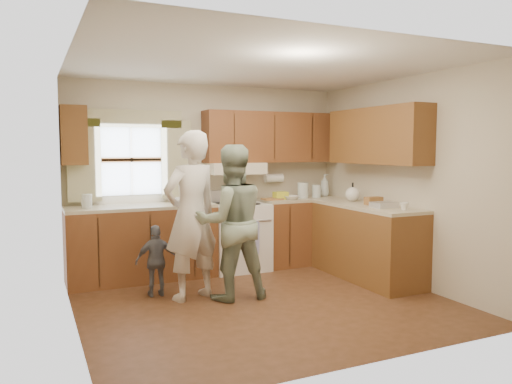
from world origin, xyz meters
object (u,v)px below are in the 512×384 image
woman_right (231,222)px  child (157,261)px  stove (238,236)px  woman_left (191,216)px

woman_right → child: woman_right is taller
woman_right → child: bearing=-26.6°
child → stove: bearing=-145.5°
stove → child: 1.49m
stove → woman_right: size_ratio=0.63×
child → woman_right: bearing=153.6°
child → woman_left: bearing=145.4°
stove → child: stove is taller
stove → woman_right: (-0.57, -1.18, 0.38)m
woman_left → woman_right: 0.44m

